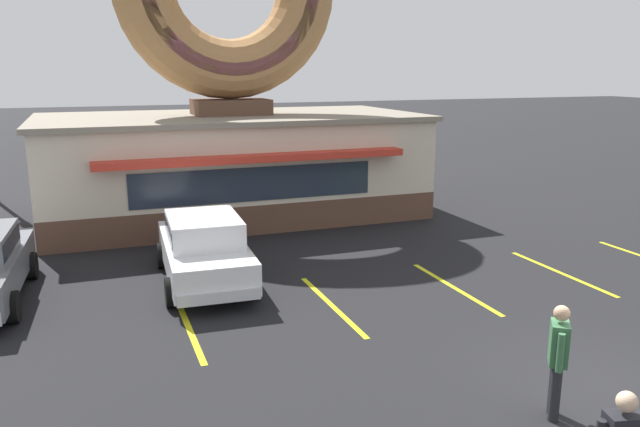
% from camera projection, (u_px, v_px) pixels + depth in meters
% --- Properties ---
extents(ground_plane, '(160.00, 160.00, 0.00)m').
position_uv_depth(ground_plane, '(621.00, 395.00, 9.49)').
color(ground_plane, black).
extents(donut_shop_building, '(12.30, 6.75, 10.96)m').
position_uv_depth(donut_shop_building, '(231.00, 103.00, 20.39)').
color(donut_shop_building, brown).
rests_on(donut_shop_building, ground).
extents(car_white, '(2.15, 4.64, 1.60)m').
position_uv_depth(car_white, '(204.00, 246.00, 14.29)').
color(car_white, silver).
rests_on(car_white, ground).
extents(pedestrian_blue_sweater_man, '(0.42, 0.50, 1.69)m').
position_uv_depth(pedestrian_blue_sweater_man, '(558.00, 356.00, 8.70)').
color(pedestrian_blue_sweater_man, '#232328').
rests_on(pedestrian_blue_sweater_man, ground).
extents(trash_bin, '(0.57, 0.57, 0.97)m').
position_uv_depth(trash_bin, '(4.00, 243.00, 15.90)').
color(trash_bin, '#232833').
rests_on(trash_bin, ground).
extents(parking_stripe_far_left, '(0.12, 3.60, 0.01)m').
position_uv_depth(parking_stripe_far_left, '(188.00, 325.00, 12.07)').
color(parking_stripe_far_left, yellow).
rests_on(parking_stripe_far_left, ground).
extents(parking_stripe_left, '(0.12, 3.60, 0.01)m').
position_uv_depth(parking_stripe_left, '(331.00, 305.00, 13.10)').
color(parking_stripe_left, yellow).
rests_on(parking_stripe_left, ground).
extents(parking_stripe_mid_left, '(0.12, 3.60, 0.01)m').
position_uv_depth(parking_stripe_mid_left, '(454.00, 288.00, 14.13)').
color(parking_stripe_mid_left, yellow).
rests_on(parking_stripe_mid_left, ground).
extents(parking_stripe_centre, '(0.12, 3.60, 0.01)m').
position_uv_depth(parking_stripe_centre, '(560.00, 273.00, 15.16)').
color(parking_stripe_centre, yellow).
rests_on(parking_stripe_centre, ground).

